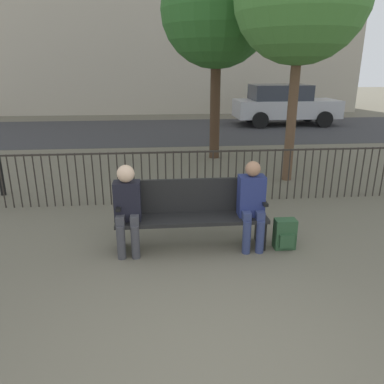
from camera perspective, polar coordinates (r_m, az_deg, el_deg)
The scene contains 8 objects.
park_bench at distance 5.04m, azimuth -0.09°, elevation -2.92°, with size 2.01×0.45×0.92m.
seated_person_0 at distance 4.85m, azimuth -9.83°, elevation -1.91°, with size 0.34×0.39×1.19m.
seated_person_1 at distance 4.99m, azimuth 9.11°, elevation -1.35°, with size 0.34×0.39×1.20m.
backpack at distance 5.22m, azimuth 13.97°, elevation -6.27°, with size 0.28×0.21×0.42m.
fence_railing at distance 6.63m, azimuth -1.57°, elevation 2.99°, with size 9.01×0.03×0.95m.
tree_0 at distance 9.96m, azimuth 3.81°, elevation 25.83°, with size 2.71×2.71×4.97m.
street_surface at distance 14.42m, azimuth -3.58°, elevation 9.31°, with size 24.00×6.00×0.01m.
parked_car_0 at distance 16.25m, azimuth 13.87°, elevation 12.87°, with size 4.20×1.94×1.62m.
Camera 1 is at (-0.42, -2.22, 2.36)m, focal length 35.00 mm.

